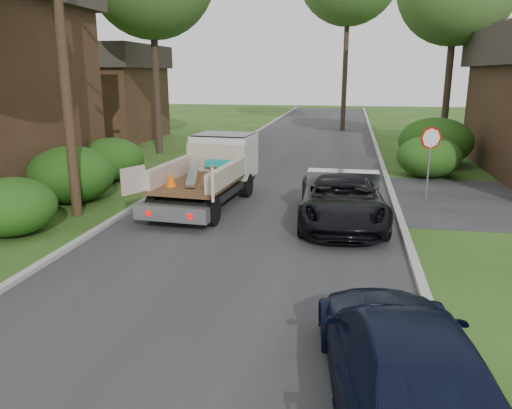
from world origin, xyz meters
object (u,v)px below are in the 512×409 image
object	(u,v)px
house_left_far	(97,91)
navy_suv	(403,359)
stop_sign	(430,148)
black_pickup	(342,199)
flatbed_truck	(214,167)
utility_pole	(61,36)

from	to	relation	value
house_left_far	navy_suv	xyz separation A→B (m)	(16.82, -24.50, -2.37)
stop_sign	house_left_far	xyz separation A→B (m)	(-18.70, 13.00, 1.27)
house_left_far	black_pickup	distance (m)	22.92
house_left_far	flatbed_truck	bearing A→B (deg)	-51.21
stop_sign	house_left_far	world-z (taller)	house_left_far
house_left_far	black_pickup	world-z (taller)	house_left_far
house_left_far	black_pickup	bearing A→B (deg)	-45.77
house_left_far	utility_pole	bearing A→B (deg)	-64.77
house_left_far	flatbed_truck	distance (m)	18.69
utility_pole	black_pickup	xyz separation A→B (m)	(7.88, 0.68, -4.46)
navy_suv	flatbed_truck	bearing A→B (deg)	-70.09
navy_suv	black_pickup	bearing A→B (deg)	-90.99
utility_pole	house_left_far	world-z (taller)	utility_pole
utility_pole	black_pickup	world-z (taller)	utility_pole
flatbed_truck	black_pickup	world-z (taller)	flatbed_truck
house_left_far	stop_sign	bearing A→B (deg)	-34.81
black_pickup	navy_suv	distance (m)	8.22
utility_pole	flatbed_truck	world-z (taller)	utility_pole
house_left_far	black_pickup	xyz separation A→B (m)	(15.90, -16.34, -2.34)
house_left_far	black_pickup	size ratio (longest dim) A/B	1.47
utility_pole	black_pickup	size ratio (longest dim) A/B	1.95
stop_sign	flatbed_truck	size ratio (longest dim) A/B	0.43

